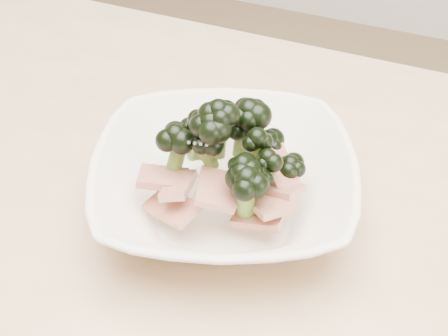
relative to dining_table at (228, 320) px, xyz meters
The scene contains 2 objects.
dining_table is the anchor object (origin of this frame).
broccoli_dish 0.15m from the dining_table, 116.38° to the left, with size 0.32×0.32×0.13m.
Camera 1 is at (0.15, -0.35, 1.17)m, focal length 50.00 mm.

